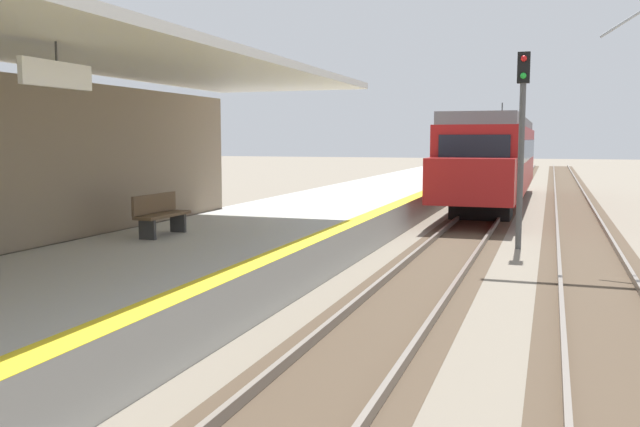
{
  "coord_description": "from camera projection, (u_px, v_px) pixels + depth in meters",
  "views": [
    {
      "loc": [
        4.33,
        0.76,
        2.92
      ],
      "look_at": [
        1.89,
        7.9,
        2.1
      ],
      "focal_mm": 38.1,
      "sensor_mm": 36.0,
      "label": 1
    }
  ],
  "objects": [
    {
      "name": "platform_bench",
      "position": [
        160.0,
        213.0,
        14.32
      ],
      "size": [
        0.45,
        1.6,
        0.88
      ],
      "color": "brown",
      "rests_on": "station_platform"
    },
    {
      "name": "station_platform",
      "position": [
        258.0,
        240.0,
        16.8
      ],
      "size": [
        5.0,
        80.0,
        0.91
      ],
      "color": "#A8A8A3",
      "rests_on": "ground"
    },
    {
      "name": "rail_signal_post",
      "position": [
        522.0,
        129.0,
        17.94
      ],
      "size": [
        0.32,
        0.34,
        5.2
      ],
      "color": "#4C4C4C",
      "rests_on": "ground"
    },
    {
      "name": "track_pair_middle",
      "position": [
        587.0,
        248.0,
        18.11
      ],
      "size": [
        2.34,
        120.0,
        0.16
      ],
      "color": "#4C3D2D",
      "rests_on": "ground"
    },
    {
      "name": "track_pair_nearest_platform",
      "position": [
        458.0,
        242.0,
        19.2
      ],
      "size": [
        2.34,
        120.0,
        0.16
      ],
      "color": "#4C3D2D",
      "rests_on": "ground"
    },
    {
      "name": "approaching_train",
      "position": [
        495.0,
        156.0,
        30.46
      ],
      "size": [
        2.93,
        19.6,
        4.76
      ],
      "color": "maroon",
      "rests_on": "ground"
    }
  ]
}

